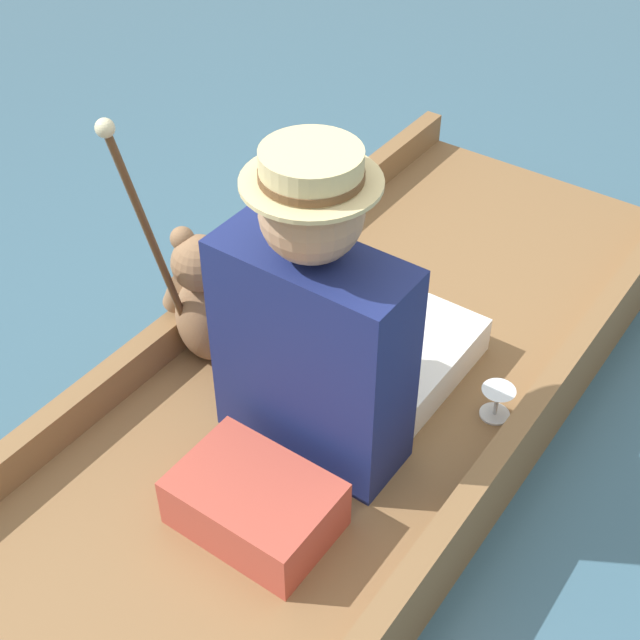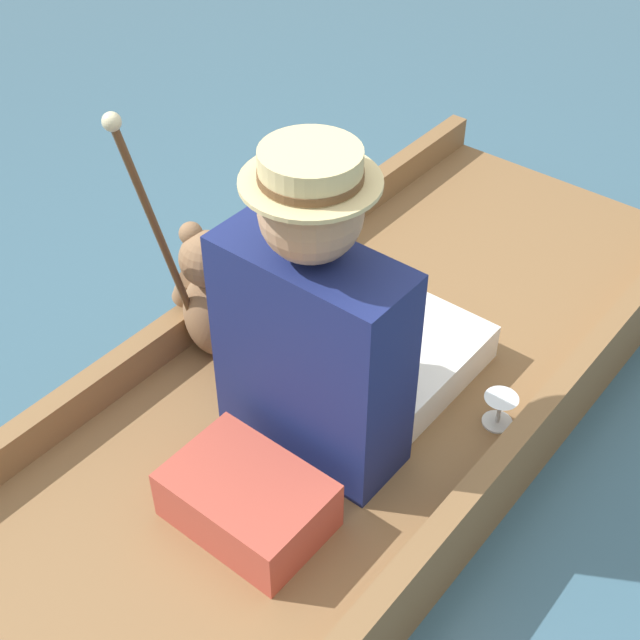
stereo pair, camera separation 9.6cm
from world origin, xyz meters
name	(u,v)px [view 1 (the left image)]	position (x,y,z in m)	size (l,w,h in m)	color
ground_plane	(319,448)	(0.00, 0.00, 0.00)	(16.00, 16.00, 0.00)	#385B70
punt_boat	(319,427)	(0.00, 0.00, 0.08)	(1.03, 2.89, 0.25)	brown
seat_cushion	(255,504)	(0.09, -0.38, 0.22)	(0.36, 0.25, 0.14)	#B24738
seated_person	(331,331)	(0.04, -0.01, 0.46)	(0.47, 0.71, 0.84)	white
teddy_bear	(206,301)	(-0.38, 0.01, 0.34)	(0.29, 0.17, 0.42)	#846042
wine_glass	(497,398)	(0.39, 0.26, 0.21)	(0.09, 0.09, 0.09)	silver
walking_cane	(149,233)	(-0.41, -0.13, 0.63)	(0.04, 0.22, 0.82)	brown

